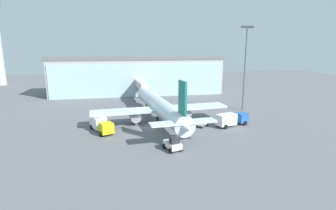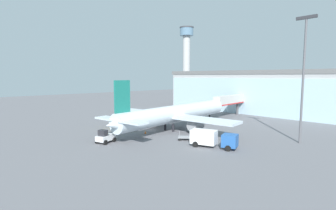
# 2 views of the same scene
# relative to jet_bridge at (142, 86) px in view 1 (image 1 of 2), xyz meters

# --- Properties ---
(ground) EXTENTS (240.00, 240.00, 0.00)m
(ground) POSITION_rel_jet_bridge_xyz_m (-0.68, -27.19, -4.50)
(ground) COLOR slate
(terminal_building) EXTENTS (58.66, 16.57, 12.96)m
(terminal_building) POSITION_rel_jet_bridge_xyz_m (-0.67, 13.59, 1.99)
(terminal_building) COLOR #AAAAAA
(terminal_building) RESTS_ON ground
(jet_bridge) EXTENTS (3.57, 13.38, 5.87)m
(jet_bridge) POSITION_rel_jet_bridge_xyz_m (0.00, 0.00, 0.00)
(jet_bridge) COLOR beige
(jet_bridge) RESTS_ON ground
(apron_light_mast) EXTENTS (3.20, 0.40, 20.85)m
(apron_light_mast) POSITION_rel_jet_bridge_xyz_m (25.14, -15.74, 7.72)
(apron_light_mast) COLOR #59595E
(apron_light_mast) RESTS_ON ground
(airplane) EXTENTS (29.33, 36.58, 10.55)m
(airplane) POSITION_rel_jet_bridge_xyz_m (2.86, -23.58, -1.19)
(airplane) COLOR silver
(airplane) RESTS_ON ground
(catering_truck) EXTENTS (5.20, 7.52, 2.65)m
(catering_truck) POSITION_rel_jet_bridge_xyz_m (-9.08, -28.78, -3.03)
(catering_truck) COLOR yellow
(catering_truck) RESTS_ON ground
(fuel_truck) EXTENTS (7.60, 4.69, 2.65)m
(fuel_truck) POSITION_rel_jet_bridge_xyz_m (16.89, -28.91, -3.03)
(fuel_truck) COLOR #2659A5
(fuel_truck) RESTS_ON ground
(baggage_cart) EXTENTS (3.12, 3.10, 1.50)m
(baggage_cart) POSITION_rel_jet_bridge_xyz_m (10.83, -28.53, -3.99)
(baggage_cart) COLOR gray
(baggage_cart) RESTS_ON ground
(pushback_tug) EXTENTS (3.03, 3.61, 2.30)m
(pushback_tug) POSITION_rel_jet_bridge_xyz_m (3.01, -40.06, -3.52)
(pushback_tug) COLOR silver
(pushback_tug) RESTS_ON ground
(safety_cone_nose) EXTENTS (0.36, 0.36, 0.55)m
(safety_cone_nose) POSITION_rel_jet_bridge_xyz_m (1.85, -30.66, -4.22)
(safety_cone_nose) COLOR orange
(safety_cone_nose) RESTS_ON ground
(safety_cone_wingtip) EXTENTS (0.36, 0.36, 0.55)m
(safety_cone_wingtip) POSITION_rel_jet_bridge_xyz_m (-12.36, -24.91, -4.22)
(safety_cone_wingtip) COLOR orange
(safety_cone_wingtip) RESTS_ON ground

